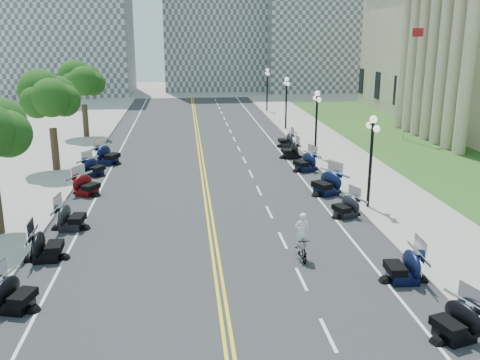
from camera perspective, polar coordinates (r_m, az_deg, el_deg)
name	(u,v)px	position (r m, az deg, el deg)	size (l,w,h in m)	color
ground	(214,243)	(24.54, -2.84, -6.75)	(160.00, 160.00, 0.00)	gray
road	(205,183)	(33.99, -3.78, -0.34)	(16.00, 90.00, 0.01)	#333335
centerline_yellow_a	(203,183)	(33.98, -3.99, -0.33)	(0.12, 90.00, 0.00)	yellow
centerline_yellow_b	(207,183)	(33.99, -3.58, -0.32)	(0.12, 90.00, 0.00)	yellow
edge_line_north	(304,180)	(34.80, 6.80, -0.02)	(0.12, 90.00, 0.00)	white
edge_line_south	(102,186)	(34.37, -14.51, -0.62)	(0.12, 90.00, 0.00)	white
lane_dash_4	(328,335)	(17.91, 9.38, -15.97)	(0.12, 2.00, 0.00)	white
lane_dash_5	(301,279)	(21.31, 6.55, -10.43)	(0.12, 2.00, 0.00)	white
lane_dash_6	(283,240)	(24.89, 4.59, -6.42)	(0.12, 2.00, 0.00)	white
lane_dash_7	(269,212)	(28.58, 3.14, -3.43)	(0.12, 2.00, 0.00)	white
lane_dash_8	(259,191)	(32.34, 2.03, -1.13)	(0.12, 2.00, 0.00)	white
lane_dash_9	(251,174)	(36.16, 1.16, 0.69)	(0.12, 2.00, 0.00)	white
lane_dash_10	(244,160)	(40.01, 0.45, 2.16)	(0.12, 2.00, 0.00)	white
lane_dash_11	(239,149)	(43.88, -0.13, 3.37)	(0.12, 2.00, 0.00)	white
lane_dash_12	(234,139)	(47.78, -0.62, 4.39)	(0.12, 2.00, 0.00)	white
lane_dash_13	(230,131)	(51.70, -1.03, 5.25)	(0.12, 2.00, 0.00)	white
lane_dash_14	(227,124)	(55.62, -1.39, 5.98)	(0.12, 2.00, 0.00)	white
lane_dash_15	(224,118)	(59.56, -1.70, 6.63)	(0.12, 2.00, 0.00)	white
lane_dash_16	(222,113)	(63.50, -1.98, 7.19)	(0.12, 2.00, 0.00)	white
lane_dash_17	(219,108)	(67.45, -2.22, 7.68)	(0.12, 2.00, 0.00)	white
lane_dash_18	(217,104)	(71.41, -2.44, 8.12)	(0.12, 2.00, 0.00)	white
lane_dash_19	(216,100)	(75.37, -2.63, 8.52)	(0.12, 2.00, 0.00)	white
sidewalk_north	(365,178)	(35.89, 13.21, 0.26)	(5.00, 90.00, 0.15)	#9E9991
sidewalk_south	(34,187)	(35.21, -21.12, -0.69)	(5.00, 90.00, 0.15)	#9E9991
lawn	(416,149)	(45.69, 18.31, 3.11)	(9.00, 60.00, 0.10)	#356023
distant_block_a	(66,5)	(86.40, -18.04, 17.35)	(18.00, 14.00, 26.00)	gray
distant_block_c	(327,20)	(90.68, 9.22, 16.50)	(20.00, 14.00, 22.00)	gray
street_lamp_2	(371,162)	(29.18, 13.75, 1.83)	(0.50, 1.20, 4.90)	black
street_lamp_3	(316,124)	(40.44, 8.13, 5.89)	(0.50, 1.20, 4.90)	black
street_lamp_4	(286,103)	(52.03, 4.95, 8.14)	(0.50, 1.20, 4.90)	black
street_lamp_5	(267,90)	(63.77, 2.91, 9.56)	(0.50, 1.20, 4.90)	black
flagpole	(408,83)	(48.79, 17.45, 9.84)	(1.10, 0.20, 10.00)	silver
tree_3	(50,102)	(37.99, -19.57, 7.81)	(4.80, 4.80, 9.20)	#235619
tree_4	(83,85)	(49.67, -16.43, 9.72)	(4.80, 4.80, 9.20)	#235619
motorcycle_n_3	(456,320)	(18.44, 22.04, -13.63)	(1.93, 1.93, 1.35)	black
motorcycle_n_4	(404,264)	(21.63, 17.07, -8.61)	(2.03, 2.03, 1.42)	black
motorcycle_n_6	(346,205)	(28.19, 11.25, -2.65)	(1.82, 1.82, 1.27)	black
motorcycle_n_7	(327,182)	(31.80, 9.23, -0.19)	(2.22, 2.22, 1.55)	black
motorcycle_n_8	(305,161)	(36.97, 6.96, 2.04)	(2.05, 2.05, 1.43)	black
motorcycle_n_9	(291,149)	(40.66, 5.42, 3.27)	(1.93, 1.93, 1.35)	black
motorcycle_n_10	(286,139)	(44.64, 4.95, 4.36)	(1.86, 1.86, 1.30)	black
motorcycle_s_4	(14,292)	(20.29, -22.95, -10.97)	(1.93, 1.93, 1.35)	black
motorcycle_s_5	(46,244)	(23.98, -19.96, -6.44)	(2.03, 2.03, 1.42)	black
motorcycle_s_6	(71,216)	(27.20, -17.62, -3.64)	(2.00, 2.00, 1.40)	black
motorcycle_s_7	(86,184)	(32.55, -16.07, -0.39)	(1.98, 1.98, 1.39)	#590A0C
motorcycle_s_8	(94,166)	(36.86, -15.34, 1.45)	(1.87, 1.87, 1.31)	black
motorcycle_s_9	(108,154)	(39.77, -13.93, 2.74)	(2.21, 2.21, 1.55)	black
bicycle	(302,248)	(22.85, 6.58, -7.20)	(0.48, 1.70, 1.02)	#A51414
cyclist_rider	(303,217)	(22.35, 6.69, -3.96)	(0.63, 0.41, 1.72)	silver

